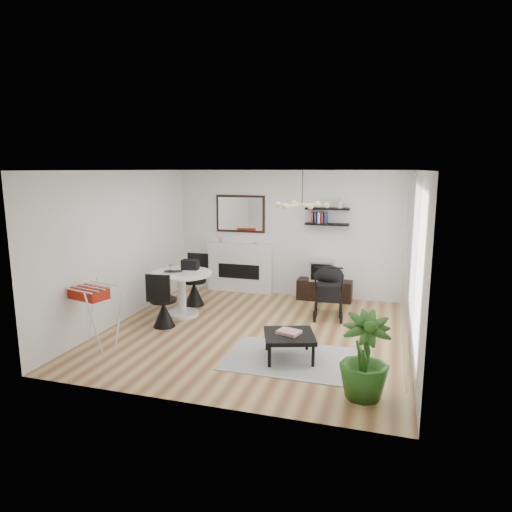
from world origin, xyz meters
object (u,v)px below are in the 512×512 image
(tv_console, at_px, (325,290))
(dining_table, at_px, (182,287))
(coffee_table, at_px, (289,337))
(fireplace, at_px, (240,262))
(stroller, at_px, (329,293))
(crt_tv, at_px, (322,270))
(potted_plant, at_px, (365,356))
(drying_rack, at_px, (93,315))

(tv_console, bearing_deg, dining_table, -143.15)
(coffee_table, bearing_deg, tv_console, 89.19)
(fireplace, height_order, dining_table, fireplace)
(dining_table, distance_m, stroller, 2.75)
(dining_table, bearing_deg, crt_tv, 37.45)
(potted_plant, bearing_deg, stroller, 105.60)
(fireplace, height_order, drying_rack, fireplace)
(dining_table, distance_m, coffee_table, 2.75)
(crt_tv, xyz_separation_m, potted_plant, (1.12, -4.05, -0.11))
(stroller, height_order, coffee_table, stroller)
(fireplace, relative_size, drying_rack, 2.18)
(crt_tv, bearing_deg, potted_plant, -74.55)
(drying_rack, xyz_separation_m, coffee_table, (2.96, 0.46, -0.19))
(fireplace, bearing_deg, tv_console, -3.93)
(fireplace, distance_m, crt_tv, 1.88)
(drying_rack, distance_m, stroller, 4.15)
(dining_table, bearing_deg, stroller, 15.86)
(potted_plant, bearing_deg, tv_console, 104.70)
(fireplace, relative_size, coffee_table, 2.40)
(fireplace, xyz_separation_m, coffee_table, (1.88, -3.32, -0.35))
(drying_rack, bearing_deg, tv_console, 64.74)
(tv_console, bearing_deg, fireplace, 176.07)
(crt_tv, relative_size, drying_rack, 0.49)
(tv_console, relative_size, stroller, 1.07)
(crt_tv, xyz_separation_m, coffee_table, (0.01, -3.19, -0.30))
(fireplace, distance_m, stroller, 2.47)
(coffee_table, bearing_deg, crt_tv, 90.20)
(fireplace, relative_size, stroller, 2.04)
(dining_table, bearing_deg, drying_rack, -107.77)
(tv_console, relative_size, potted_plant, 1.08)
(stroller, height_order, potted_plant, potted_plant)
(drying_rack, xyz_separation_m, potted_plant, (4.07, -0.40, 0.01))
(crt_tv, xyz_separation_m, drying_rack, (-2.95, -3.65, -0.12))
(crt_tv, relative_size, dining_table, 0.43)
(tv_console, bearing_deg, coffee_table, -90.81)
(fireplace, height_order, tv_console, fireplace)
(crt_tv, height_order, drying_rack, drying_rack)
(tv_console, distance_m, stroller, 1.11)
(stroller, bearing_deg, crt_tv, 98.17)
(drying_rack, bearing_deg, stroller, 52.93)
(fireplace, bearing_deg, coffee_table, -60.48)
(potted_plant, bearing_deg, coffee_table, 141.98)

